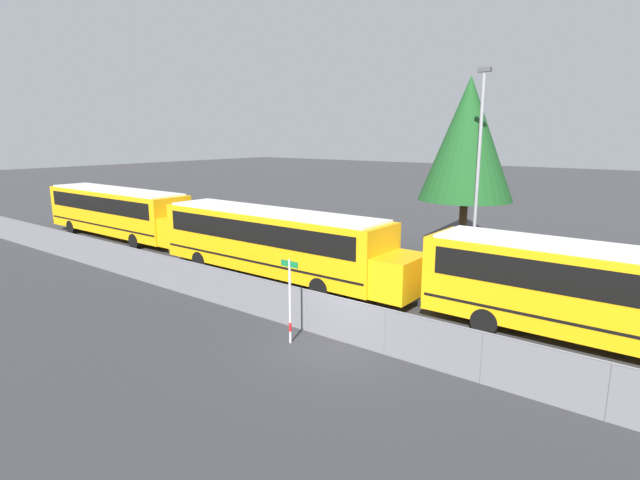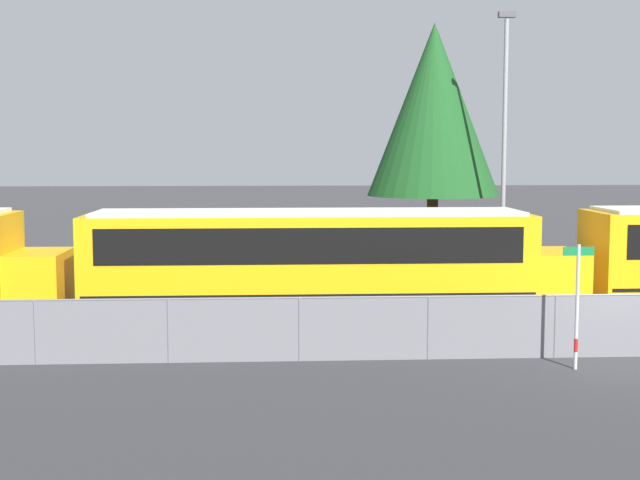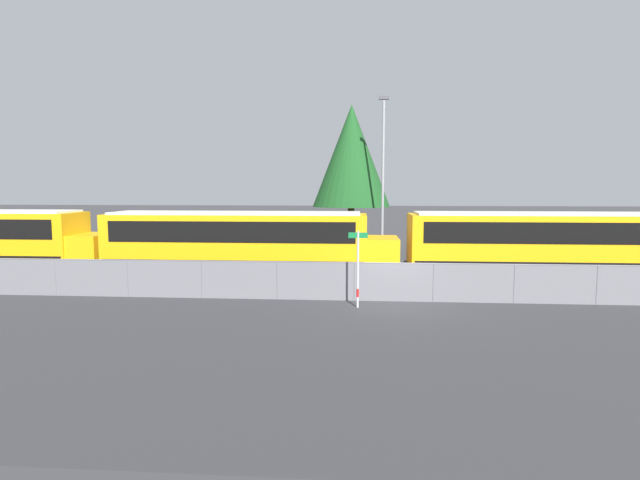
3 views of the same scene
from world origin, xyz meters
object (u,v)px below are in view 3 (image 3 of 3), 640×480
object	(u,v)px
street_sign	(358,267)
tree_1	(351,156)
light_pole	(383,173)
school_bus_2	(550,241)
school_bus_1	(243,240)

from	to	relation	value
street_sign	tree_1	size ratio (longest dim) A/B	0.29
light_pole	tree_1	distance (m)	4.05
street_sign	light_pole	xyz separation A→B (m)	(1.47, 12.02, 3.74)
school_bus_2	tree_1	bearing A→B (deg)	134.08
school_bus_2	tree_1	size ratio (longest dim) A/B	1.42
school_bus_1	street_sign	size ratio (longest dim) A/B	4.93
light_pole	tree_1	xyz separation A→B (m)	(-1.92, 3.37, 1.19)
school_bus_1	light_pole	distance (m)	10.23
school_bus_1	school_bus_2	bearing A→B (deg)	1.91
school_bus_1	tree_1	distance (m)	12.16
school_bus_2	light_pole	bearing A→B (deg)	139.78
school_bus_1	light_pole	bearing A→B (deg)	44.30
street_sign	tree_1	xyz separation A→B (m)	(-0.45, 15.38, 4.93)
street_sign	light_pole	world-z (taller)	light_pole
school_bus_2	school_bus_1	bearing A→B (deg)	-178.09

